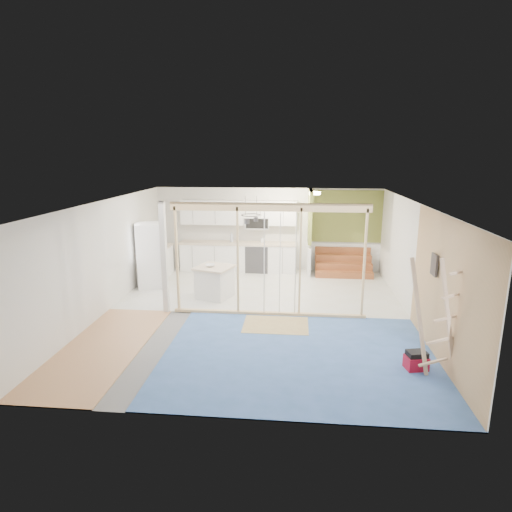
# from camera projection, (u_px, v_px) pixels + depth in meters

# --- Properties ---
(room) EXTENTS (7.01, 8.01, 2.61)m
(room) POSITION_uv_depth(u_px,v_px,m) (255.00, 260.00, 9.58)
(room) COLOR slate
(room) RESTS_ON ground
(floor_overlays) EXTENTS (7.00, 8.00, 0.03)m
(floor_overlays) POSITION_uv_depth(u_px,v_px,m) (259.00, 314.00, 9.93)
(floor_overlays) COLOR silver
(floor_overlays) RESTS_ON room
(stud_frame) EXTENTS (4.66, 0.14, 2.60)m
(stud_frame) POSITION_uv_depth(u_px,v_px,m) (243.00, 247.00, 9.53)
(stud_frame) COLOR #D6C183
(stud_frame) RESTS_ON room
(base_cabinets) EXTENTS (4.45, 2.24, 0.93)m
(base_cabinets) POSITION_uv_depth(u_px,v_px,m) (214.00, 259.00, 13.17)
(base_cabinets) COLOR white
(base_cabinets) RESTS_ON room
(upper_cabinets) EXTENTS (3.60, 0.41, 0.85)m
(upper_cabinets) POSITION_uv_depth(u_px,v_px,m) (240.00, 214.00, 13.23)
(upper_cabinets) COLOR white
(upper_cabinets) RESTS_ON room
(green_partition) EXTENTS (2.25, 1.51, 2.60)m
(green_partition) POSITION_uv_depth(u_px,v_px,m) (334.00, 244.00, 13.01)
(green_partition) COLOR olive
(green_partition) RESTS_ON room
(pot_rack) EXTENTS (0.52, 0.52, 0.72)m
(pot_rack) POSITION_uv_depth(u_px,v_px,m) (251.00, 217.00, 11.27)
(pot_rack) COLOR black
(pot_rack) RESTS_ON room
(sheathing_panel) EXTENTS (0.02, 4.00, 2.60)m
(sheathing_panel) POSITION_uv_depth(u_px,v_px,m) (446.00, 293.00, 7.32)
(sheathing_panel) COLOR tan
(sheathing_panel) RESTS_ON room
(electrical_panel) EXTENTS (0.04, 0.30, 0.40)m
(electrical_panel) POSITION_uv_depth(u_px,v_px,m) (434.00, 265.00, 7.83)
(electrical_panel) COLOR #3A3B40
(electrical_panel) RESTS_ON room
(ceiling_light) EXTENTS (0.32, 0.32, 0.08)m
(ceiling_light) POSITION_uv_depth(u_px,v_px,m) (315.00, 193.00, 12.06)
(ceiling_light) COLOR #FFEABF
(ceiling_light) RESTS_ON room
(fridge) EXTENTS (1.03, 0.99, 1.79)m
(fridge) POSITION_uv_depth(u_px,v_px,m) (151.00, 255.00, 11.80)
(fridge) COLOR white
(fridge) RESTS_ON room
(island) EXTENTS (1.08, 1.08, 0.84)m
(island) POSITION_uv_depth(u_px,v_px,m) (215.00, 282.00, 10.96)
(island) COLOR silver
(island) RESTS_ON room
(bowl) EXTENTS (0.29, 0.29, 0.06)m
(bowl) POSITION_uv_depth(u_px,v_px,m) (210.00, 265.00, 10.84)
(bowl) COLOR silver
(bowl) RESTS_ON island
(soap_bottle_a) EXTENTS (0.12, 0.12, 0.32)m
(soap_bottle_a) POSITION_uv_depth(u_px,v_px,m) (232.00, 237.00, 13.36)
(soap_bottle_a) COLOR #AAB2BE
(soap_bottle_a) RESTS_ON base_cabinets
(soap_bottle_b) EXTENTS (0.11, 0.11, 0.18)m
(soap_bottle_b) POSITION_uv_depth(u_px,v_px,m) (262.00, 240.00, 13.31)
(soap_bottle_b) COLOR white
(soap_bottle_b) RESTS_ON base_cabinets
(toolbox) EXTENTS (0.41, 0.34, 0.34)m
(toolbox) POSITION_uv_depth(u_px,v_px,m) (416.00, 361.00, 7.34)
(toolbox) COLOR maroon
(toolbox) RESTS_ON room
(ladder) EXTENTS (1.10, 0.15, 2.05)m
(ladder) POSITION_uv_depth(u_px,v_px,m) (438.00, 319.00, 6.87)
(ladder) COLOR tan
(ladder) RESTS_ON room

